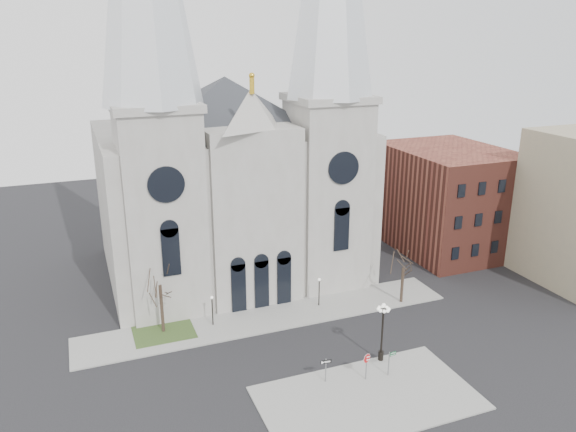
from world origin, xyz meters
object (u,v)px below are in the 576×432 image
object	(u,v)px
stop_sign	(367,361)
one_way_sign	(326,366)
street_name_sign	(390,361)
globe_lamp	(383,325)

from	to	relation	value
stop_sign	one_way_sign	distance (m)	3.56
street_name_sign	one_way_sign	bearing A→B (deg)	163.19
one_way_sign	street_name_sign	size ratio (longest dim) A/B	0.97
one_way_sign	street_name_sign	world-z (taller)	street_name_sign
stop_sign	one_way_sign	bearing A→B (deg)	164.31
globe_lamp	street_name_sign	xyz separation A→B (m)	(-0.54, -2.35, -2.27)
stop_sign	globe_lamp	world-z (taller)	globe_lamp
stop_sign	street_name_sign	bearing A→B (deg)	-3.92
stop_sign	street_name_sign	xyz separation A→B (m)	(2.22, -0.16, -0.45)
one_way_sign	street_name_sign	distance (m)	5.75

